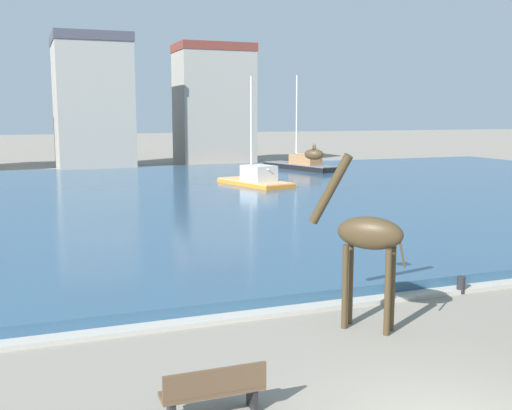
# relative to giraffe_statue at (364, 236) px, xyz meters

# --- Properties ---
(harbor_water) EXTENTS (79.48, 40.83, 0.40)m
(harbor_water) POSITION_rel_giraffe_statue_xyz_m (-1.06, 22.34, -2.06)
(harbor_water) COLOR #2D5170
(harbor_water) RESTS_ON ground
(quay_edge_coping) EXTENTS (79.48, 0.50, 0.12)m
(quay_edge_coping) POSITION_rel_giraffe_statue_xyz_m (-1.06, 1.68, -2.20)
(quay_edge_coping) COLOR #ADA89E
(quay_edge_coping) RESTS_ON ground
(giraffe_statue) EXTENTS (1.99, 2.11, 4.43)m
(giraffe_statue) POSITION_rel_giraffe_statue_xyz_m (0.00, 0.00, 0.00)
(giraffe_statue) COLOR #42331E
(giraffe_statue) RESTS_ON ground
(sailboat_black) EXTENTS (4.14, 9.39, 8.28)m
(sailboat_black) POSITION_rel_giraffe_statue_xyz_m (14.48, 35.69, -1.68)
(sailboat_black) COLOR black
(sailboat_black) RESTS_ON ground
(sailboat_orange) EXTENTS (3.81, 7.09, 7.52)m
(sailboat_orange) POSITION_rel_giraffe_statue_xyz_m (6.89, 26.18, -1.71)
(sailboat_orange) COLOR orange
(sailboat_orange) RESTS_ON ground
(mooring_bollard) EXTENTS (0.24, 0.24, 0.50)m
(mooring_bollard) POSITION_rel_giraffe_statue_xyz_m (4.15, 1.53, -2.01)
(mooring_bollard) COLOR #232326
(mooring_bollard) RESTS_ON ground
(park_bench) EXTENTS (1.80, 0.44, 0.92)m
(park_bench) POSITION_rel_giraffe_statue_xyz_m (-4.62, -2.95, -1.77)
(park_bench) COLOR brown
(park_bench) RESTS_ON ground
(townhouse_wide_warehouse) EXTENTS (6.59, 7.99, 11.96)m
(townhouse_wide_warehouse) POSITION_rel_giraffe_statue_xyz_m (-1.33, 45.35, 3.73)
(townhouse_wide_warehouse) COLOR gray
(townhouse_wide_warehouse) RESTS_ON ground
(townhouse_corner_house) EXTENTS (7.47, 5.32, 11.85)m
(townhouse_corner_house) POSITION_rel_giraffe_statue_xyz_m (10.69, 47.31, 3.68)
(townhouse_corner_house) COLOR gray
(townhouse_corner_house) RESTS_ON ground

